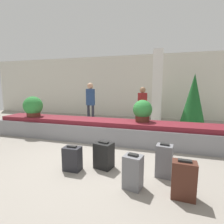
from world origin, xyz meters
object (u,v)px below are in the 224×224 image
object	(u,v)px
traveler_1	(142,104)
decorated_tree	(193,99)
suitcase_0	(184,180)
traveler_0	(90,100)
potted_plant_0	(143,111)
suitcase_2	(104,155)
suitcase_3	(133,172)
suitcase_4	(164,161)
potted_plant_1	(33,107)
suitcase_1	(72,158)
pillar	(157,87)

from	to	relation	value
traveler_1	decorated_tree	world-z (taller)	decorated_tree
suitcase_0	traveler_0	distance (m)	5.25
potted_plant_0	decorated_tree	distance (m)	2.96
suitcase_2	potted_plant_0	bearing A→B (deg)	87.07
suitcase_3	suitcase_4	size ratio (longest dim) A/B	0.92
suitcase_0	decorated_tree	world-z (taller)	decorated_tree
potted_plant_0	potted_plant_1	xyz separation A→B (m)	(-3.57, -0.22, 0.02)
suitcase_3	potted_plant_1	size ratio (longest dim) A/B	0.86
suitcase_1	traveler_0	bearing A→B (deg)	108.58
suitcase_0	traveler_0	bearing A→B (deg)	131.08
suitcase_2	traveler_1	xyz separation A→B (m)	(0.32, 3.54, 0.68)
pillar	traveler_0	distance (m)	3.03
suitcase_3	potted_plant_0	distance (m)	2.45
suitcase_2	decorated_tree	distance (m)	4.87
suitcase_0	suitcase_2	bearing A→B (deg)	160.33
potted_plant_0	potted_plant_1	distance (m)	3.58
suitcase_2	suitcase_4	xyz separation A→B (m)	(1.16, -0.02, 0.04)
pillar	potted_plant_0	distance (m)	3.22
suitcase_1	decorated_tree	distance (m)	5.38
suitcase_3	suitcase_0	bearing A→B (deg)	8.06
pillar	decorated_tree	xyz separation A→B (m)	(1.41, -0.70, -0.46)
suitcase_3	traveler_0	bearing A→B (deg)	133.66
suitcase_1	decorated_tree	world-z (taller)	decorated_tree
suitcase_1	traveler_0	distance (m)	4.04
pillar	suitcase_2	distance (m)	5.19
decorated_tree	traveler_1	bearing A→B (deg)	-159.23
decorated_tree	potted_plant_1	bearing A→B (deg)	-153.13
traveler_0	pillar	bearing A→B (deg)	-143.09
suitcase_1	traveler_1	bearing A→B (deg)	77.35
suitcase_1	suitcase_3	world-z (taller)	suitcase_3
pillar	potted_plant_1	world-z (taller)	pillar
potted_plant_1	suitcase_2	bearing A→B (deg)	-27.79
suitcase_1	potted_plant_1	xyz separation A→B (m)	(-2.48, 1.88, 0.72)
potted_plant_1	decorated_tree	xyz separation A→B (m)	(5.24, 2.65, 0.19)
pillar	traveler_1	world-z (taller)	pillar
suitcase_2	traveler_0	world-z (taller)	traveler_0
suitcase_4	potted_plant_1	bearing A→B (deg)	166.34
potted_plant_0	traveler_0	xyz separation A→B (m)	(-2.33, 1.66, 0.13)
pillar	suitcase_4	distance (m)	5.15
potted_plant_1	pillar	bearing A→B (deg)	41.21
suitcase_3	decorated_tree	xyz separation A→B (m)	(1.52, 4.79, 0.87)
pillar	decorated_tree	world-z (taller)	pillar
suitcase_3	decorated_tree	distance (m)	5.10
suitcase_3	suitcase_4	world-z (taller)	suitcase_4
suitcase_3	potted_plant_1	xyz separation A→B (m)	(-3.72, 2.14, 0.68)
suitcase_2	suitcase_4	size ratio (longest dim) A/B	0.88
suitcase_2	decorated_tree	world-z (taller)	decorated_tree
decorated_tree	suitcase_0	bearing A→B (deg)	-99.01
pillar	traveler_1	bearing A→B (deg)	-108.49
suitcase_0	potted_plant_1	bearing A→B (deg)	156.53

